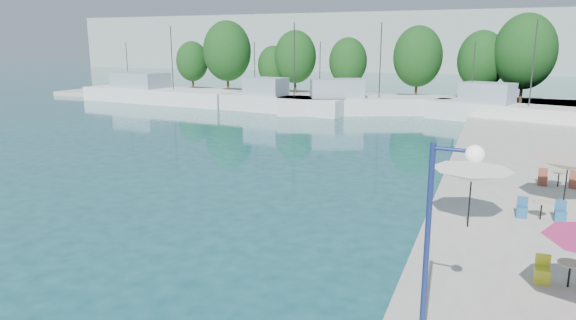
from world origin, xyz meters
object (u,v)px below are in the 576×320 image
at_px(trawler_02, 280,102).
at_px(umbrella_cream, 568,165).
at_px(trawler_03, 357,104).
at_px(street_lamp, 445,218).
at_px(trawler_04, 506,112).
at_px(umbrella_white, 472,175).
at_px(trawler_01, 157,94).

distance_m(trawler_02, umbrella_cream, 38.86).
relative_size(trawler_03, umbrella_cream, 6.14).
relative_size(trawler_02, street_lamp, 3.08).
relative_size(trawler_04, umbrella_cream, 5.26).
bearing_deg(trawler_02, umbrella_cream, -39.26).
relative_size(trawler_03, umbrella_white, 6.37).
relative_size(trawler_02, umbrella_white, 5.14).
xyz_separation_m(trawler_02, trawler_04, (23.76, 0.51, -0.00)).
relative_size(trawler_04, umbrella_white, 5.45).
distance_m(umbrella_white, street_lamp, 9.83).
relative_size(trawler_03, street_lamp, 3.82).
bearing_deg(trawler_02, street_lamp, -54.03).
distance_m(trawler_01, umbrella_white, 55.14).
height_order(trawler_04, umbrella_white, trawler_04).
bearing_deg(trawler_01, trawler_02, -3.37).
relative_size(trawler_04, street_lamp, 3.27).
xyz_separation_m(trawler_01, trawler_02, (19.03, -3.31, 0.00)).
bearing_deg(street_lamp, trawler_03, 112.88).
height_order(trawler_02, street_lamp, trawler_02).
bearing_deg(umbrella_cream, trawler_02, 131.48).
distance_m(trawler_01, street_lamp, 61.98).
bearing_deg(trawler_03, trawler_01, 153.78).
xyz_separation_m(trawler_04, street_lamp, (-1.99, -43.76, 3.02)).
distance_m(trawler_04, umbrella_white, 34.12).
distance_m(trawler_04, umbrella_cream, 29.70).
height_order(trawler_03, street_lamp, trawler_03).
relative_size(trawler_01, trawler_02, 1.49).
xyz_separation_m(trawler_04, umbrella_cream, (1.96, -29.60, 1.36)).
bearing_deg(trawler_04, trawler_02, -160.07).
xyz_separation_m(trawler_03, trawler_04, (15.22, -1.42, 0.00)).
bearing_deg(umbrella_white, trawler_02, 123.22).
xyz_separation_m(trawler_01, street_lamp, (40.79, -46.57, 3.02)).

